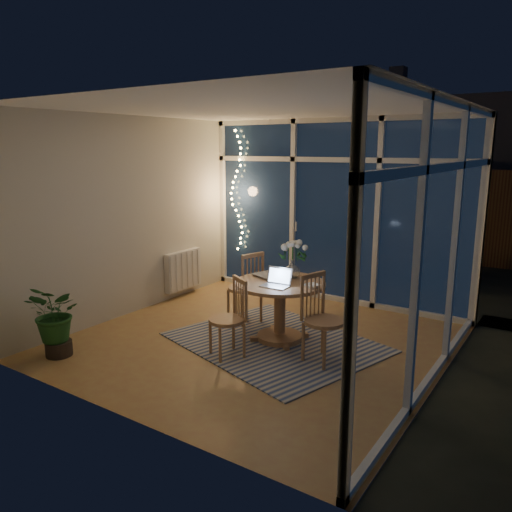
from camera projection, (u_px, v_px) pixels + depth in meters
name	position (u px, v px, depth m)	size (l,w,h in m)	color
floor	(258.00, 341.00, 5.77)	(4.00, 4.00, 0.00)	#996742
ceiling	(258.00, 108.00, 5.22)	(4.00, 4.00, 0.00)	white
wall_back	(335.00, 211.00, 7.12)	(4.00, 0.04, 2.60)	beige
wall_front	(116.00, 265.00, 3.87)	(4.00, 0.04, 2.60)	beige
wall_left	(132.00, 217.00, 6.57)	(0.04, 4.00, 2.60)	beige
wall_right	(447.00, 251.00, 4.41)	(0.04, 4.00, 2.60)	beige
window_wall_back	(334.00, 212.00, 7.09)	(4.00, 0.10, 2.60)	silver
window_wall_right	(442.00, 250.00, 4.43)	(0.10, 4.00, 2.60)	silver
radiator	(183.00, 270.00, 7.47)	(0.10, 0.70, 0.58)	silver
fairy_lights	(236.00, 191.00, 7.87)	(0.24, 0.10, 1.85)	#FFD366
garden_patio	(423.00, 267.00, 9.58)	(12.00, 6.00, 0.10)	black
garden_fence	(408.00, 213.00, 10.05)	(11.00, 0.08, 1.80)	#391F14
neighbour_roof	(462.00, 147.00, 12.06)	(7.00, 3.00, 2.20)	#373942
garden_shrubs	(326.00, 248.00, 8.87)	(0.90, 0.90, 0.90)	black
rug	(275.00, 342.00, 5.72)	(2.20, 1.76, 0.01)	#B7AE95
dining_table	(280.00, 311.00, 5.73)	(1.03, 1.03, 0.70)	#A3734A
chair_left	(245.00, 286.00, 6.31)	(0.44, 0.44, 0.94)	#A3734A
chair_right	(324.00, 319.00, 5.10)	(0.44, 0.44, 0.94)	#A3734A
chair_front	(227.00, 318.00, 5.26)	(0.40, 0.40, 0.87)	#A3734A
laptop	(275.00, 277.00, 5.43)	(0.30, 0.26, 0.22)	#B8B8BD
flower_vase	(292.00, 269.00, 5.82)	(0.20, 0.20, 0.21)	white
bowl	(312.00, 286.00, 5.41)	(0.15, 0.15, 0.04)	white
newspapers	(272.00, 275.00, 5.90)	(0.36, 0.28, 0.02)	beige
phone	(274.00, 285.00, 5.52)	(0.11, 0.05, 0.01)	black
potted_plant	(57.00, 322.00, 5.30)	(0.54, 0.47, 0.76)	#1A4B1D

